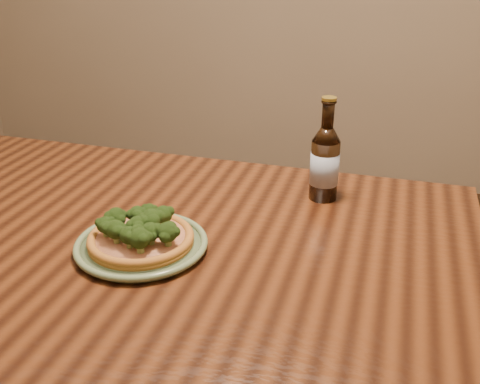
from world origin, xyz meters
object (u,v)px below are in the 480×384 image
(table, at_px, (97,265))
(pizza, at_px, (141,235))
(beer_bottle, at_px, (325,162))
(plate, at_px, (141,245))

(table, relative_size, pizza, 7.66)
(beer_bottle, bearing_deg, plate, -150.54)
(plate, height_order, pizza, pizza)
(pizza, bearing_deg, plate, 105.15)
(pizza, distance_m, beer_bottle, 0.46)
(table, height_order, plate, plate)
(beer_bottle, bearing_deg, table, -165.43)
(table, xyz_separation_m, pizza, (0.14, -0.05, 0.13))
(plate, bearing_deg, table, 160.30)
(table, bearing_deg, beer_bottle, 32.53)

